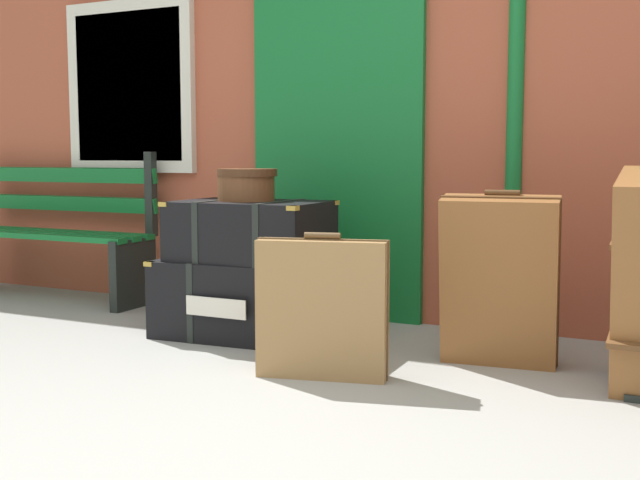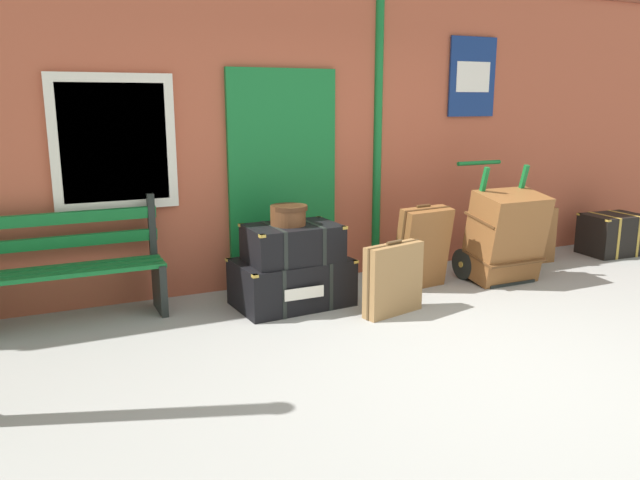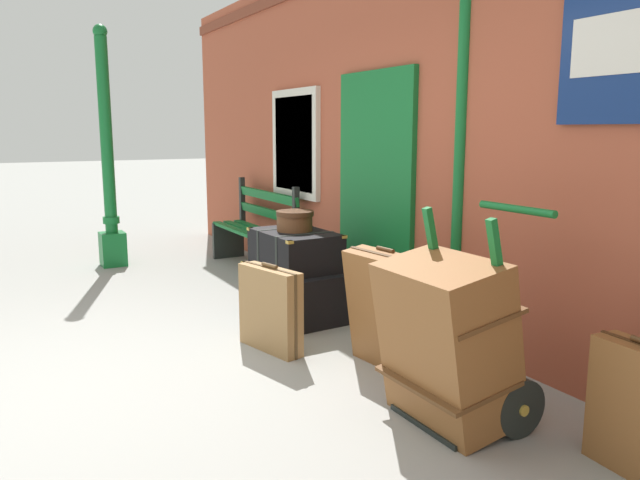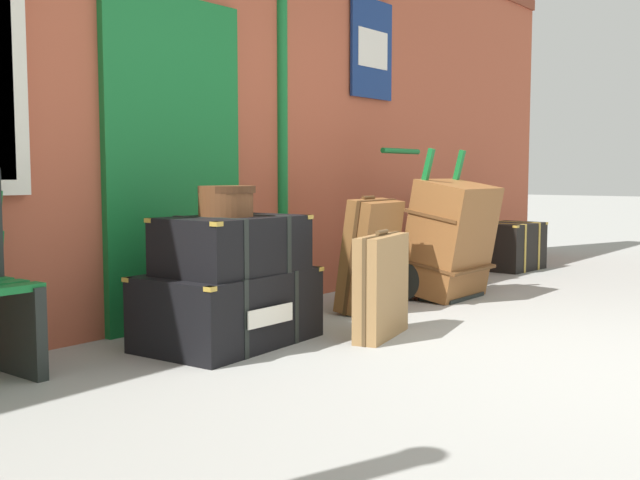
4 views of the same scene
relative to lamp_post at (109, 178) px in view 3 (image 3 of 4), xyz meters
name	(u,v)px [view 3 (image 3 of 4)]	position (x,y,z in m)	size (l,w,h in m)	color
ground_plane	(106,382)	(3.57, -0.73, -1.04)	(60.00, 60.00, 0.00)	gray
brick_facade	(430,130)	(3.55, 1.87, 0.56)	(10.40, 0.35, 3.20)	#AD5138
lamp_post	(109,178)	(0.00, 0.00, 0.00)	(0.28, 0.28, 2.77)	#146B2D
platform_bench	(256,231)	(0.97, 1.43, -0.59)	(1.60, 0.43, 1.01)	#146B2D
steamer_trunk_base	(300,291)	(2.84, 1.05, -0.83)	(1.05, 0.72, 0.43)	black
steamer_trunk_middle	(295,250)	(2.83, 1.01, -0.46)	(0.82, 0.57, 0.33)	black
round_hatbox	(295,219)	(2.80, 1.03, -0.20)	(0.33, 0.32, 0.17)	brown
porters_trolley	(470,370)	(5.06, 0.99, -0.77)	(0.71, 0.65, 1.19)	black
large_brown_trunk	(447,341)	(5.06, 0.81, -0.57)	(0.70, 0.58, 0.94)	brown
suitcase_beige	(382,309)	(4.19, 0.99, -0.64)	(0.56, 0.35, 0.83)	brown
suitcase_cream	(270,309)	(3.53, 0.46, -0.73)	(0.60, 0.28, 0.65)	olive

